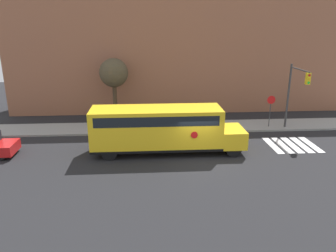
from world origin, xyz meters
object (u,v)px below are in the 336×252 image
object	(u,v)px
traffic_light	(295,89)
tree_near_sidewalk	(114,73)
school_bus	(161,127)
stop_sign	(270,107)

from	to	relation	value
traffic_light	tree_near_sidewalk	bearing A→B (deg)	162.11
school_bus	traffic_light	xyz separation A→B (m)	(10.40, 3.48, 1.74)
school_bus	tree_near_sidewalk	distance (m)	9.15
stop_sign	traffic_light	xyz separation A→B (m)	(1.29, -1.17, 1.72)
school_bus	stop_sign	distance (m)	10.23
traffic_light	tree_near_sidewalk	xyz separation A→B (m)	(-14.09, 4.55, 0.65)
traffic_light	tree_near_sidewalk	size ratio (longest dim) A/B	0.97
stop_sign	traffic_light	bearing A→B (deg)	-42.20
school_bus	traffic_light	distance (m)	11.10
stop_sign	traffic_light	distance (m)	2.44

